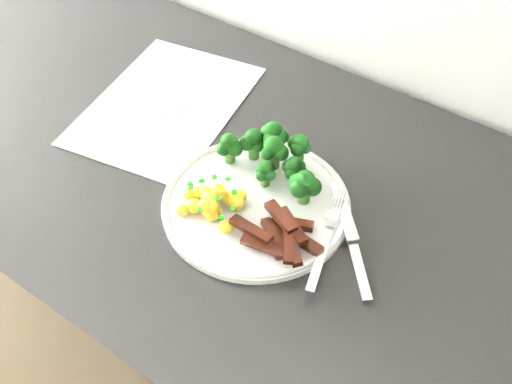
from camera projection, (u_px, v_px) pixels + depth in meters
name	position (u px, v px, depth m)	size (l,w,h in m)	color
counter	(227.00, 334.00, 1.25)	(2.47, 0.62, 0.93)	black
recipe_paper	(166.00, 105.00, 1.00)	(0.27, 0.34, 0.00)	white
plate	(256.00, 203.00, 0.85)	(0.26, 0.26, 0.01)	white
broccoli	(276.00, 156.00, 0.86)	(0.17, 0.10, 0.06)	#305D21
potatoes	(212.00, 202.00, 0.83)	(0.09, 0.08, 0.04)	gold
beef_strips	(281.00, 234.00, 0.80)	(0.12, 0.09, 0.03)	black
fork	(325.00, 242.00, 0.79)	(0.07, 0.17, 0.02)	silver
knife	(354.00, 252.00, 0.79)	(0.14, 0.15, 0.02)	silver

